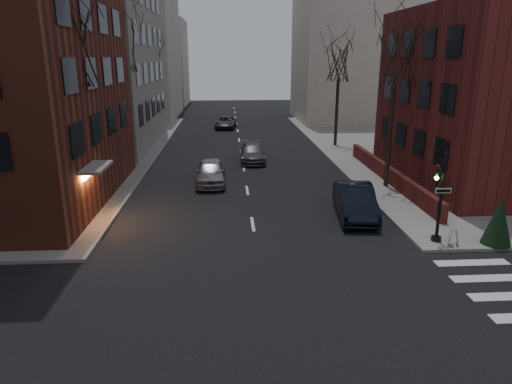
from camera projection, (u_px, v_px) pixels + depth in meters
building_right_brick at (506, 98)px, 28.83m from camera, size 12.00×14.00×11.00m
low_wall_right at (389, 174)px, 29.78m from camera, size 0.35×16.00×1.00m
building_distant_la at (121, 49)px, 60.37m from camera, size 14.00×16.00×18.00m
building_distant_ra at (354, 57)px, 57.69m from camera, size 14.00×14.00×16.00m
building_distant_lb at (156, 63)px, 77.32m from camera, size 10.00×12.00×14.00m
traffic_signal at (439, 203)px, 19.76m from camera, size 0.76×0.44×4.00m
tree_left_a at (65, 46)px, 21.67m from camera, size 4.18×4.18×10.26m
tree_left_b at (120, 44)px, 33.02m from camera, size 4.40×4.40×10.80m
tree_left_c at (151, 57)px, 46.67m from camera, size 3.96×3.96×9.72m
tree_right_a at (396, 56)px, 26.69m from camera, size 3.96×3.96×9.72m
tree_right_b at (339, 62)px, 40.21m from camera, size 3.74×3.74×9.18m
streetlamp_near at (122, 115)px, 30.56m from camera, size 0.36×0.36×6.28m
streetlamp_far at (162, 93)px, 49.70m from camera, size 0.36×0.36×6.28m
parked_sedan at (355, 201)px, 23.56m from camera, size 2.35×5.29×1.69m
car_lane_silver at (211, 172)px, 29.66m from camera, size 1.99×4.75×1.60m
car_lane_gray at (253, 153)px, 36.08m from camera, size 2.06×4.84×1.39m
car_lane_far at (226, 122)px, 53.14m from camera, size 2.70×5.08×1.36m
sandwich_board at (453, 236)px, 19.71m from camera, size 0.49×0.58×0.80m
evergreen_shrub at (499, 221)px, 19.65m from camera, size 1.64×1.64×2.08m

